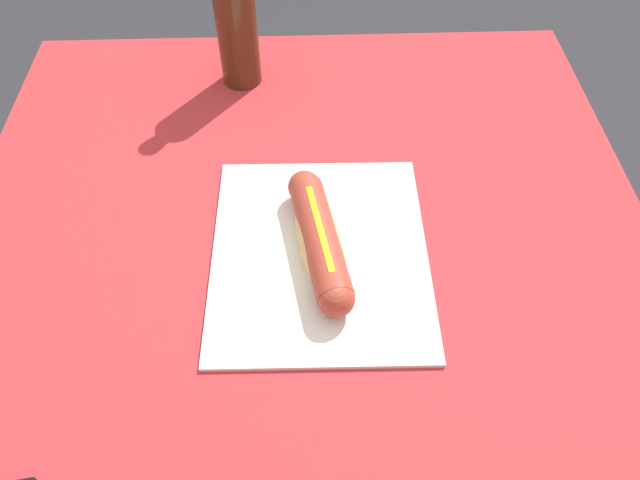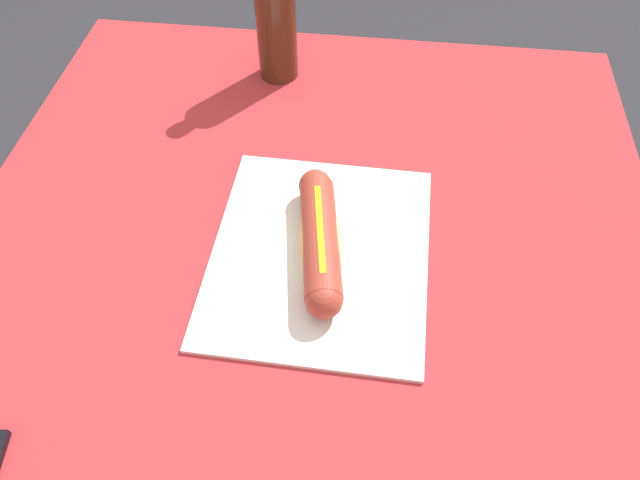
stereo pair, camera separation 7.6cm
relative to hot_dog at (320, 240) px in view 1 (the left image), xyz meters
name	(u,v)px [view 1 (the left image)]	position (x,y,z in m)	size (l,w,h in m)	color
dining_table	(309,345)	(0.06, -0.02, -0.16)	(1.14, 0.94, 0.76)	brown
paper_wrapper	(320,253)	(0.00, 0.00, -0.03)	(0.33, 0.28, 0.01)	white
hot_dog	(320,240)	(0.00, 0.00, 0.00)	(0.23, 0.08, 0.05)	#E5BC75
soda_bottle	(236,16)	(-0.38, -0.12, 0.09)	(0.06, 0.06, 0.26)	#4C2814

